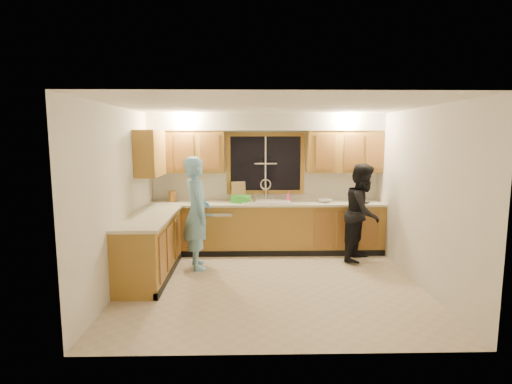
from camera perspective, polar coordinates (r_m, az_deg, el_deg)
The scene contains 26 objects.
floor at distance 5.90m, azimuth 2.17°, elevation -12.88°, with size 4.20×4.20×0.00m, color #C0AC93.
ceiling at distance 5.53m, azimuth 2.31°, elevation 12.13°, with size 4.20×4.20×0.00m, color white.
wall_back at distance 7.46m, azimuth 1.35°, elevation 1.41°, with size 4.20×4.20×0.00m, color silver.
wall_left at distance 5.84m, azimuth -18.80°, elevation -0.81°, with size 3.80×3.80×0.00m, color silver.
wall_right at distance 6.08m, azimuth 22.41°, elevation -0.66°, with size 3.80×3.80×0.00m, color silver.
base_cabinets_back at distance 7.30m, azimuth 1.44°, elevation -5.19°, with size 4.20×0.60×0.88m, color #A57830.
base_cabinets_left at distance 6.25m, azimuth -14.86°, elevation -7.68°, with size 0.60×1.90×0.88m, color #A57830.
countertop_back at distance 7.20m, azimuth 1.46°, elevation -1.64°, with size 4.20×0.63×0.04m, color beige.
countertop_left at distance 6.15m, azimuth -14.87°, elevation -3.55°, with size 0.63×1.90×0.04m, color beige.
upper_cabinets_left at distance 7.32m, azimuth -9.83°, elevation 5.69°, with size 1.35×0.33×0.75m, color #A57830.
upper_cabinets_right at distance 7.46m, azimuth 12.49°, elevation 5.65°, with size 1.35×0.33×0.75m, color #A57830.
upper_cabinets_return at distance 6.82m, azimuth -14.86°, elevation 5.39°, with size 0.33×0.90×0.75m, color #A57830.
soffit at distance 7.24m, azimuth 1.45°, elevation 9.93°, with size 4.20×0.35×0.30m, color silver.
window_frame at distance 7.42m, azimuth 1.37°, elevation 4.09°, with size 1.44×0.03×1.14m.
sink at distance 7.22m, azimuth 1.45°, elevation -1.89°, with size 0.86×0.52×0.57m.
dishwasher at distance 7.31m, azimuth -5.26°, elevation -5.45°, with size 0.60×0.56×0.82m, color white.
stove at distance 5.72m, azimuth -16.21°, elevation -9.09°, with size 0.58×0.75×0.90m, color white.
man at distance 6.41m, azimuth -8.44°, elevation -2.96°, with size 0.65×0.43×1.79m, color #76B7DF.
woman at distance 6.98m, azimuth 15.03°, elevation -2.83°, with size 0.80×0.62×1.65m, color black.
knife_block at distance 7.41m, azimuth -11.89°, elevation -0.59°, with size 0.11×0.09×0.20m, color #99622A.
cutting_board at distance 7.39m, azimuth -2.51°, elevation 0.15°, with size 0.27×0.02×0.35m, color tan.
dish_crate at distance 7.16m, azimuth -2.21°, elevation -1.00°, with size 0.28×0.26×0.13m, color #2E8F25.
soap_bottle at distance 7.29m, azimuth 4.68°, elevation -0.63°, with size 0.09×0.09×0.19m, color #DA5289.
bowl at distance 7.30m, azimuth 9.77°, elevation -1.23°, with size 0.24×0.24×0.06m, color silver.
can_left at distance 7.07m, azimuth -1.89°, elevation -1.18°, with size 0.06×0.06×0.11m, color #B4A98B.
can_right at distance 7.05m, azimuth -0.20°, elevation -1.23°, with size 0.06×0.06×0.11m, color #B4A98B.
Camera 1 is at (-0.34, -5.50, 2.09)m, focal length 28.00 mm.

